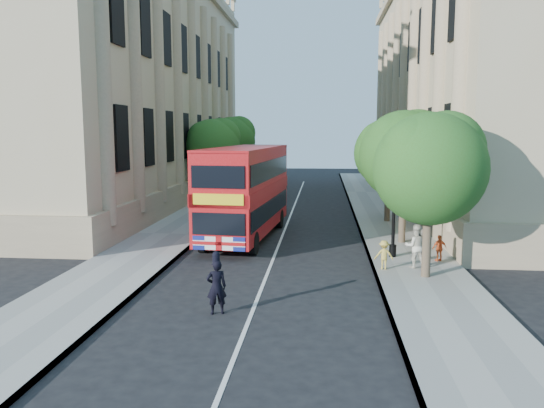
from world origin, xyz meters
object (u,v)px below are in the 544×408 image
(box_van, at_px, (251,196))
(woman_pedestrian, at_px, (416,246))
(lamp_post, at_px, (394,200))
(police_constable, at_px, (217,287))
(double_decker_bus, at_px, (246,189))

(box_van, xyz_separation_m, woman_pedestrian, (7.80, -10.23, -0.59))
(lamp_post, relative_size, box_van, 0.91)
(lamp_post, xyz_separation_m, police_constable, (-6.02, -7.30, -1.70))
(lamp_post, distance_m, police_constable, 9.61)
(double_decker_bus, relative_size, woman_pedestrian, 5.84)
(box_van, distance_m, woman_pedestrian, 12.88)
(lamp_post, xyz_separation_m, box_van, (-7.18, 8.47, -0.96))
(double_decker_bus, height_order, police_constable, double_decker_bus)
(double_decker_bus, bearing_deg, police_constable, -81.07)
(box_van, xyz_separation_m, police_constable, (1.16, -15.77, -0.74))
(lamp_post, distance_m, double_decker_bus, 7.72)
(box_van, bearing_deg, woman_pedestrian, -49.64)
(lamp_post, height_order, police_constable, lamp_post)
(police_constable, bearing_deg, box_van, -105.12)
(police_constable, relative_size, woman_pedestrian, 0.96)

